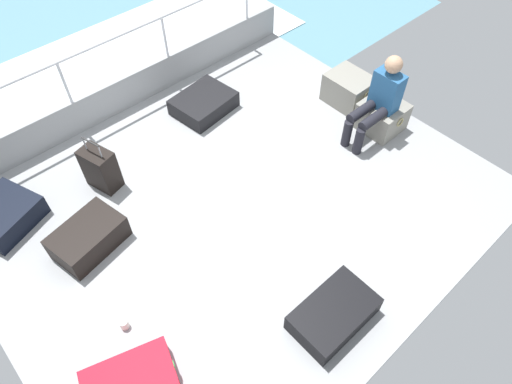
{
  "coord_description": "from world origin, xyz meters",
  "views": [
    {
      "loc": [
        2.46,
        -1.96,
        4.0
      ],
      "look_at": [
        0.2,
        0.1,
        0.25
      ],
      "focal_mm": 32.32,
      "sensor_mm": 36.0,
      "label": 1
    }
  ],
  "objects_px": {
    "suitcase_3": "(204,103)",
    "paper_cup": "(124,324)",
    "cargo_crate_0": "(348,89)",
    "passenger_seated": "(379,99)",
    "suitcase_1": "(100,169)",
    "cargo_crate_1": "(382,116)",
    "suitcase_2": "(334,314)",
    "suitcase_0": "(88,237)",
    "suitcase_5": "(4,215)"
  },
  "relations": [
    {
      "from": "suitcase_3",
      "to": "paper_cup",
      "type": "height_order",
      "value": "suitcase_3"
    },
    {
      "from": "cargo_crate_0",
      "to": "passenger_seated",
      "type": "relative_size",
      "value": 0.56
    },
    {
      "from": "passenger_seated",
      "to": "suitcase_1",
      "type": "bearing_deg",
      "value": -117.62
    },
    {
      "from": "suitcase_1",
      "to": "paper_cup",
      "type": "height_order",
      "value": "suitcase_1"
    },
    {
      "from": "suitcase_1",
      "to": "suitcase_3",
      "type": "distance_m",
      "value": 1.64
    },
    {
      "from": "cargo_crate_1",
      "to": "suitcase_2",
      "type": "distance_m",
      "value": 2.71
    },
    {
      "from": "suitcase_1",
      "to": "suitcase_2",
      "type": "relative_size",
      "value": 0.85
    },
    {
      "from": "cargo_crate_1",
      "to": "suitcase_0",
      "type": "bearing_deg",
      "value": -103.69
    },
    {
      "from": "cargo_crate_1",
      "to": "passenger_seated",
      "type": "distance_m",
      "value": 0.41
    },
    {
      "from": "cargo_crate_1",
      "to": "suitcase_0",
      "type": "relative_size",
      "value": 0.69
    },
    {
      "from": "cargo_crate_0",
      "to": "suitcase_1",
      "type": "relative_size",
      "value": 0.89
    },
    {
      "from": "cargo_crate_0",
      "to": "suitcase_0",
      "type": "distance_m",
      "value": 3.68
    },
    {
      "from": "passenger_seated",
      "to": "paper_cup",
      "type": "xyz_separation_m",
      "value": [
        0.1,
        -3.63,
        -0.5
      ]
    },
    {
      "from": "suitcase_2",
      "to": "suitcase_5",
      "type": "height_order",
      "value": "suitcase_5"
    },
    {
      "from": "suitcase_2",
      "to": "cargo_crate_0",
      "type": "bearing_deg",
      "value": 128.23
    },
    {
      "from": "suitcase_0",
      "to": "suitcase_3",
      "type": "height_order",
      "value": "suitcase_0"
    },
    {
      "from": "suitcase_2",
      "to": "suitcase_5",
      "type": "relative_size",
      "value": 0.96
    },
    {
      "from": "cargo_crate_0",
      "to": "suitcase_0",
      "type": "relative_size",
      "value": 0.77
    },
    {
      "from": "passenger_seated",
      "to": "suitcase_5",
      "type": "distance_m",
      "value": 4.31
    },
    {
      "from": "cargo_crate_0",
      "to": "suitcase_2",
      "type": "bearing_deg",
      "value": -51.77
    },
    {
      "from": "cargo_crate_0",
      "to": "suitcase_3",
      "type": "height_order",
      "value": "cargo_crate_0"
    },
    {
      "from": "suitcase_5",
      "to": "cargo_crate_1",
      "type": "bearing_deg",
      "value": 67.06
    },
    {
      "from": "suitcase_2",
      "to": "suitcase_5",
      "type": "distance_m",
      "value": 3.51
    },
    {
      "from": "cargo_crate_0",
      "to": "suitcase_3",
      "type": "xyz_separation_m",
      "value": [
        -1.14,
        -1.51,
        -0.09
      ]
    },
    {
      "from": "suitcase_0",
      "to": "suitcase_1",
      "type": "xyz_separation_m",
      "value": [
        -0.63,
        0.54,
        0.11
      ]
    },
    {
      "from": "cargo_crate_0",
      "to": "cargo_crate_1",
      "type": "height_order",
      "value": "cargo_crate_0"
    },
    {
      "from": "suitcase_5",
      "to": "paper_cup",
      "type": "bearing_deg",
      "value": 9.07
    },
    {
      "from": "cargo_crate_0",
      "to": "passenger_seated",
      "type": "xyz_separation_m",
      "value": [
        0.61,
        -0.26,
        0.35
      ]
    },
    {
      "from": "passenger_seated",
      "to": "suitcase_3",
      "type": "distance_m",
      "value": 2.2
    },
    {
      "from": "suitcase_5",
      "to": "paper_cup",
      "type": "xyz_separation_m",
      "value": [
        1.84,
        0.29,
        -0.07
      ]
    },
    {
      "from": "cargo_crate_1",
      "to": "suitcase_3",
      "type": "distance_m",
      "value": 2.26
    },
    {
      "from": "passenger_seated",
      "to": "paper_cup",
      "type": "bearing_deg",
      "value": -88.35
    },
    {
      "from": "passenger_seated",
      "to": "paper_cup",
      "type": "relative_size",
      "value": 10.6
    },
    {
      "from": "cargo_crate_1",
      "to": "suitcase_1",
      "type": "distance_m",
      "value": 3.4
    },
    {
      "from": "cargo_crate_1",
      "to": "suitcase_3",
      "type": "relative_size",
      "value": 0.66
    },
    {
      "from": "suitcase_0",
      "to": "cargo_crate_0",
      "type": "bearing_deg",
      "value": 85.84
    },
    {
      "from": "suitcase_1",
      "to": "suitcase_2",
      "type": "xyz_separation_m",
      "value": [
        2.82,
        0.68,
        -0.14
      ]
    },
    {
      "from": "cargo_crate_0",
      "to": "cargo_crate_1",
      "type": "xyz_separation_m",
      "value": [
        0.61,
        -0.08,
        -0.02
      ]
    },
    {
      "from": "cargo_crate_1",
      "to": "suitcase_1",
      "type": "height_order",
      "value": "suitcase_1"
    },
    {
      "from": "cargo_crate_0",
      "to": "suitcase_3",
      "type": "distance_m",
      "value": 1.9
    },
    {
      "from": "passenger_seated",
      "to": "paper_cup",
      "type": "distance_m",
      "value": 3.66
    },
    {
      "from": "cargo_crate_1",
      "to": "passenger_seated",
      "type": "xyz_separation_m",
      "value": [
        0.0,
        -0.18,
        0.37
      ]
    },
    {
      "from": "suitcase_0",
      "to": "paper_cup",
      "type": "distance_m",
      "value": 1.01
    },
    {
      "from": "passenger_seated",
      "to": "suitcase_5",
      "type": "xyz_separation_m",
      "value": [
        -1.74,
        -3.92,
        -0.43
      ]
    },
    {
      "from": "suitcase_0",
      "to": "suitcase_2",
      "type": "height_order",
      "value": "suitcase_0"
    },
    {
      "from": "cargo_crate_1",
      "to": "suitcase_0",
      "type": "distance_m",
      "value": 3.69
    },
    {
      "from": "suitcase_3",
      "to": "cargo_crate_0",
      "type": "bearing_deg",
      "value": 52.84
    },
    {
      "from": "cargo_crate_0",
      "to": "paper_cup",
      "type": "relative_size",
      "value": 5.98
    },
    {
      "from": "cargo_crate_1",
      "to": "suitcase_2",
      "type": "xyz_separation_m",
      "value": [
        1.32,
        -2.36,
        -0.07
      ]
    },
    {
      "from": "suitcase_5",
      "to": "suitcase_1",
      "type": "bearing_deg",
      "value": 77.49
    }
  ]
}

